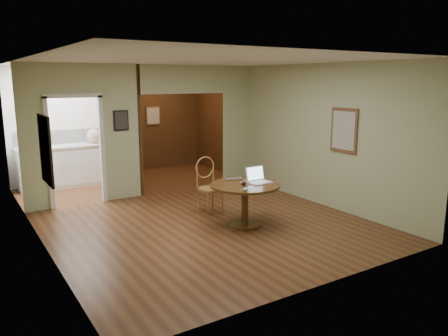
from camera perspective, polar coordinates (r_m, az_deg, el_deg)
floor at (r=7.29m, az=-1.67°, el=-7.69°), size 5.00×5.00×0.00m
room_shell at (r=9.59m, az=-13.69°, el=4.52°), size 5.20×7.50×5.00m
dining_table at (r=7.20m, az=2.75°, el=-3.54°), size 1.14×1.14×0.71m
chair at (r=7.88m, az=-2.08°, el=-1.87°), size 0.47×0.47×1.04m
open_laptop at (r=7.27m, az=4.46°, el=-1.36°), size 0.37×0.33×0.26m
closed_laptop at (r=7.42m, az=1.42°, el=-1.50°), size 0.34×0.26×0.02m
mouse at (r=6.72m, az=2.83°, el=-2.79°), size 0.12×0.08×0.05m
wine_glass at (r=7.06m, az=2.56°, el=-1.85°), size 0.09×0.09×0.11m
pen at (r=7.02m, az=2.97°, el=-2.33°), size 0.14×0.06×0.01m
kitchen_cabinet at (r=10.53m, az=-19.96°, el=0.26°), size 2.06×0.60×0.94m
grocery_bag at (r=10.60m, az=-16.67°, el=4.00°), size 0.40×0.37×0.33m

